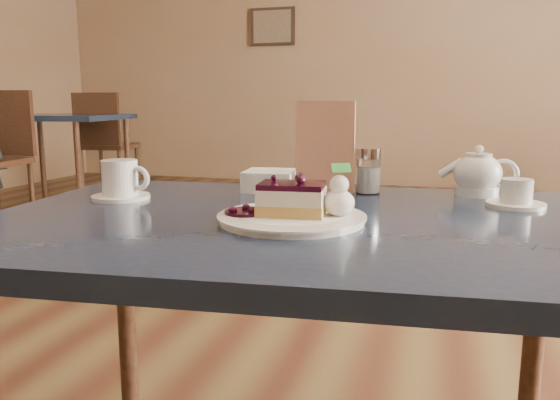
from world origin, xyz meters
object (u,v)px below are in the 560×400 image
(cheesecake_slice, at_px, (292,199))
(main_table, at_px, (296,256))
(dessert_plate, at_px, (292,219))
(tea_set, at_px, (485,179))
(coffee_set, at_px, (121,182))
(bg_table_far_left, at_px, (61,200))

(cheesecake_slice, bearing_deg, main_table, 90.00)
(main_table, relative_size, dessert_plate, 4.79)
(main_table, xyz_separation_m, tea_set, (0.33, 0.30, 0.11))
(dessert_plate, bearing_deg, cheesecake_slice, 180.00)
(coffee_set, distance_m, bg_table_far_left, 3.77)
(coffee_set, distance_m, tea_set, 0.76)
(coffee_set, height_order, bg_table_far_left, bg_table_far_left)
(main_table, height_order, coffee_set, coffee_set)
(cheesecake_slice, xyz_separation_m, coffee_set, (-0.40, 0.12, -0.00))
(tea_set, bearing_deg, dessert_plate, -133.40)
(main_table, bearing_deg, dessert_plate, -90.00)
(main_table, relative_size, tea_set, 5.24)
(dessert_plate, distance_m, tea_set, 0.48)
(coffee_set, relative_size, tea_set, 0.58)
(main_table, height_order, dessert_plate, dessert_plate)
(tea_set, bearing_deg, coffee_set, -162.40)
(main_table, height_order, cheesecake_slice, cheesecake_slice)
(main_table, bearing_deg, bg_table_far_left, 128.46)
(dessert_plate, relative_size, cheesecake_slice, 2.08)
(main_table, bearing_deg, cheesecake_slice, -90.00)
(dessert_plate, bearing_deg, coffee_set, 163.76)
(dessert_plate, bearing_deg, bg_table_far_left, 133.56)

